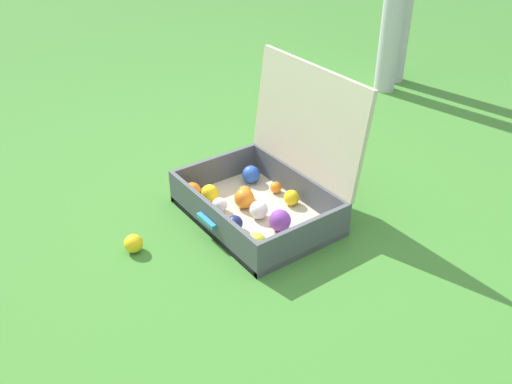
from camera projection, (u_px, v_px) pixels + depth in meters
name	position (u px, v px, depth m)	size (l,w,h in m)	color
ground_plane	(269.00, 224.00, 2.22)	(16.00, 16.00, 0.00)	#3D7A2D
open_suitcase	(266.00, 187.00, 2.22)	(0.61, 0.52, 0.57)	beige
stray_ball_on_grass	(133.00, 243.00, 2.06)	(0.07, 0.07, 0.07)	yellow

